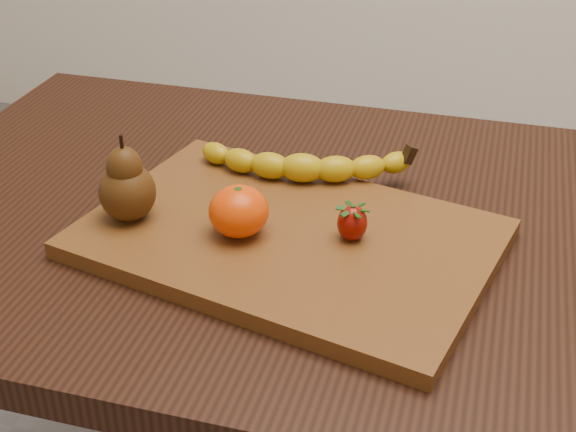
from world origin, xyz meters
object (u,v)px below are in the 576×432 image
(cutting_board, at_px, (288,239))
(pear, at_px, (126,178))
(table, at_px, (279,278))
(mandarin, at_px, (239,211))

(cutting_board, relative_size, pear, 4.41)
(table, bearing_deg, cutting_board, -64.99)
(table, bearing_deg, mandarin, -102.83)
(table, xyz_separation_m, pear, (-0.15, -0.09, 0.17))
(pear, bearing_deg, mandarin, 0.09)
(pear, bearing_deg, table, 29.46)
(cutting_board, bearing_deg, pear, -161.44)
(cutting_board, height_order, mandarin, mandarin)
(pear, relative_size, mandarin, 1.52)
(table, distance_m, cutting_board, 0.13)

